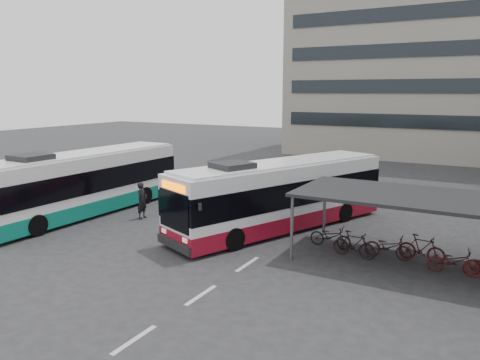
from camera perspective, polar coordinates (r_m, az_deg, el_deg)
The scene contains 9 objects.
ground at distance 18.42m, azimuth -6.03°, elevation -8.82°, with size 120.00×120.00×0.00m, color #28282B.
bike_shelter at distance 17.87m, azimuth 23.00°, elevation -5.88°, with size 10.00×4.00×2.54m.
office_block at distance 50.69m, azimuth 25.55°, elevation 16.94°, with size 30.00×15.00×25.00m, color gray.
road_markings at distance 14.81m, azimuth -4.78°, elevation -13.81°, with size 0.15×7.60×0.01m.
bus_main at distance 21.20m, azimuth 5.01°, elevation -1.88°, with size 6.48×11.23×3.30m.
bus_teal at distance 24.86m, azimuth -18.54°, elevation -0.43°, with size 2.72×11.53×3.39m.
pedestrian at distance 23.38m, azimuth -11.84°, elevation -2.47°, with size 0.66×0.43×1.80m, color black.
sign_totem_mid at distance 28.82m, azimuth -20.34°, elevation 0.61°, with size 0.60×0.23×2.75m.
sign_totem_north at distance 33.20m, azimuth -14.31°, elevation 2.08°, with size 0.56×0.29×2.59m.
Camera 1 is at (10.10, -14.12, 6.15)m, focal length 35.00 mm.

